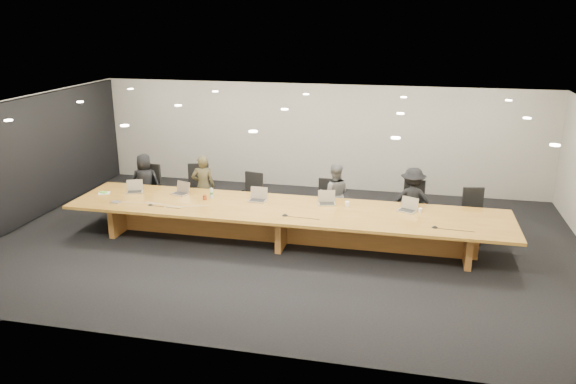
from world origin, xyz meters
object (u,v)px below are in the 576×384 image
object	(u,v)px
chair_left	(199,189)
amber_mug	(205,197)
person_c	(334,195)
person_d	(412,200)
av_box	(116,202)
laptop_d	(327,198)
laptop_e	(407,205)
chair_mid_right	(326,203)
mic_center	(285,215)
mic_left	(150,205)
laptop_c	(257,195)
chair_far_right	(474,213)
chair_mid_left	(250,196)
paper_cup_far	(420,210)
laptop_b	(180,188)
person_b	(203,186)
person_a	(145,182)
chair_far_left	(147,188)
mic_right	(435,227)
paper_cup_near	(347,204)
water_bottle	(212,193)
chair_right	(411,205)
laptop_a	(134,187)
conference_table	(285,219)

from	to	relation	value
chair_left	amber_mug	size ratio (longest dim) A/B	11.42
person_c	person_d	distance (m)	1.69
chair_left	av_box	bearing A→B (deg)	-141.20
laptop_d	laptop_e	world-z (taller)	same
person_d	chair_mid_right	bearing A→B (deg)	-2.27
mic_center	mic_left	bearing A→B (deg)	179.90
laptop_c	mic_left	distance (m)	2.22
chair_far_right	laptop_c	world-z (taller)	chair_far_right
chair_mid_left	paper_cup_far	distance (m)	3.94
chair_far_right	laptop_b	bearing A→B (deg)	176.10
person_d	mic_left	world-z (taller)	person_d
person_b	amber_mug	world-z (taller)	person_b
person_a	laptop_c	world-z (taller)	person_a
chair_far_left	laptop_e	xyz separation A→B (m)	(6.09, -0.88, 0.33)
person_a	person_d	xyz separation A→B (m)	(6.24, -0.04, 0.02)
mic_right	paper_cup_near	bearing A→B (deg)	153.82
chair_left	laptop_c	xyz separation A→B (m)	(1.73, -1.04, 0.31)
av_box	chair_mid_right	bearing A→B (deg)	24.70
person_d	water_bottle	world-z (taller)	person_d
person_c	laptop_c	distance (m)	1.80
chair_far_left	amber_mug	world-z (taller)	chair_far_left
chair_right	mic_right	bearing A→B (deg)	-60.70
av_box	mic_right	size ratio (longest dim) A/B	1.48
chair_mid_right	av_box	bearing A→B (deg)	-153.14
paper_cup_near	mic_right	xyz separation A→B (m)	(1.73, -0.85, -0.04)
laptop_a	water_bottle	world-z (taller)	laptop_a
chair_mid_right	chair_far_right	bearing A→B (deg)	4.59
laptop_d	conference_table	bearing A→B (deg)	-165.87
paper_cup_far	conference_table	bearing A→B (deg)	-172.82
conference_table	person_b	distance (m)	2.47
laptop_a	chair_left	bearing A→B (deg)	21.67
laptop_c	mic_right	world-z (taller)	laptop_c
mic_center	water_bottle	bearing A→B (deg)	157.20
chair_left	paper_cup_far	distance (m)	5.19
chair_left	laptop_b	xyz separation A→B (m)	(-0.06, -0.95, 0.30)
laptop_d	mic_left	world-z (taller)	laptop_d
chair_mid_left	laptop_d	bearing A→B (deg)	-13.02
mic_center	chair_mid_left	bearing A→B (deg)	125.23
conference_table	person_b	world-z (taller)	person_b
laptop_e	mic_left	xyz separation A→B (m)	(-5.19, -0.78, -0.13)
chair_far_left	laptop_a	world-z (taller)	chair_far_left
chair_far_left	chair_mid_right	distance (m)	4.31
person_c	laptop_d	size ratio (longest dim) A/B	3.94
person_d	amber_mug	bearing A→B (deg)	11.47
chair_far_left	person_c	xyz separation A→B (m)	(4.50, 0.04, 0.14)
person_b	laptop_b	bearing A→B (deg)	54.21
chair_mid_left	paper_cup_near	world-z (taller)	chair_mid_left
person_c	paper_cup_near	world-z (taller)	person_c
chair_left	mic_center	size ratio (longest dim) A/B	9.29
person_d	mic_left	bearing A→B (deg)	14.99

